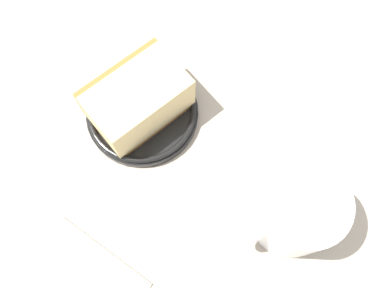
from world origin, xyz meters
TOP-DOWN VIEW (x-y plane):
  - ground_plane at (0.00, 0.00)cm, footprint 122.35×122.35cm
  - small_plate at (-3.81, 4.22)cm, footprint 13.57×13.57cm
  - cake_slice at (-4.03, 4.39)cm, footprint 12.47×13.28cm
  - tea_mug at (15.51, -4.13)cm, footprint 9.48×9.40cm
  - teaspoon at (5.57, 23.05)cm, footprint 4.90×12.48cm

SIDE VIEW (x-z plane):
  - ground_plane at x=0.00cm, z-range -2.60..0.00cm
  - teaspoon at x=5.57cm, z-range -0.05..0.75cm
  - small_plate at x=-3.81cm, z-range -0.01..1.67cm
  - cake_slice at x=-4.03cm, z-range 1.05..7.00cm
  - tea_mug at x=15.51cm, z-range 0.11..9.17cm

